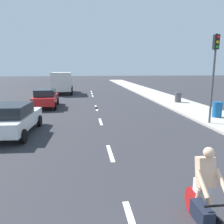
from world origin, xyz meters
TOP-DOWN VIEW (x-y plane):
  - ground_plane at (0.00, 20.00)m, footprint 160.00×160.00m
  - sidewalk_strip at (7.76, 22.00)m, footprint 3.60×80.00m
  - lane_stripe_2 at (0.00, 7.60)m, footprint 0.16×1.80m
  - lane_stripe_3 at (0.00, 12.96)m, footprint 0.16×1.80m
  - lane_stripe_4 at (0.00, 17.57)m, footprint 0.16×1.80m
  - lane_stripe_5 at (0.00, 18.36)m, footprint 0.16×1.80m
  - lane_stripe_6 at (0.00, 26.50)m, footprint 0.16×1.80m
  - lane_stripe_7 at (0.00, 29.20)m, footprint 0.16×1.80m
  - lane_stripe_8 at (0.00, 31.76)m, footprint 0.16×1.80m
  - cyclist at (1.36, 3.02)m, footprint 0.62×1.71m
  - parked_car_white at (-4.60, 10.77)m, footprint 2.20×4.51m
  - parked_car_red at (-4.29, 18.83)m, footprint 2.13×4.34m
  - delivery_truck at (-3.88, 29.47)m, footprint 2.89×6.34m
  - traffic_signal at (6.36, 11.34)m, footprint 0.28×0.33m
  - trash_bin_near at (7.70, 12.77)m, footprint 0.60×0.60m
  - trash_bin_far at (7.88, 19.47)m, footprint 0.60×0.60m

SIDE VIEW (x-z plane):
  - ground_plane at x=0.00m, z-range 0.00..0.00m
  - lane_stripe_2 at x=0.00m, z-range 0.00..0.01m
  - lane_stripe_3 at x=0.00m, z-range 0.00..0.01m
  - lane_stripe_4 at x=0.00m, z-range 0.00..0.01m
  - lane_stripe_5 at x=0.00m, z-range 0.00..0.01m
  - lane_stripe_6 at x=0.00m, z-range 0.00..0.01m
  - lane_stripe_7 at x=0.00m, z-range 0.00..0.01m
  - lane_stripe_8 at x=0.00m, z-range 0.00..0.01m
  - sidewalk_strip at x=7.76m, z-range 0.00..0.14m
  - trash_bin_far at x=7.88m, z-range 0.14..1.08m
  - trash_bin_near at x=7.70m, z-range 0.14..1.16m
  - cyclist at x=1.36m, z-range -0.08..1.74m
  - parked_car_red at x=-4.29m, z-range 0.05..1.62m
  - parked_car_white at x=-4.60m, z-range 0.06..1.63m
  - delivery_truck at x=-3.88m, z-range 0.10..2.90m
  - traffic_signal at x=6.36m, z-range 1.01..6.21m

